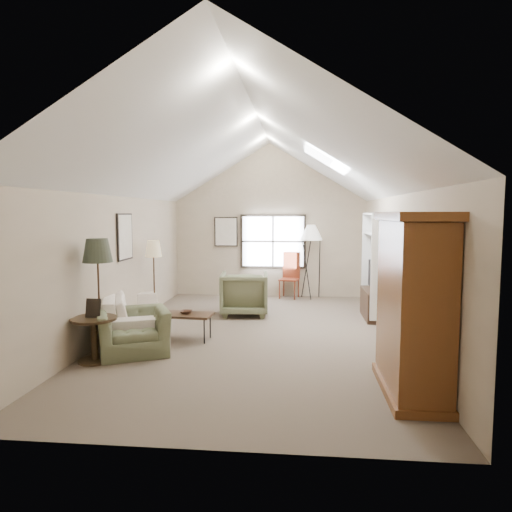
# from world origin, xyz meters

# --- Properties ---
(room_shell) EXTENTS (5.01, 8.01, 4.00)m
(room_shell) POSITION_xyz_m (0.00, 0.00, 3.21)
(room_shell) COLOR brown
(room_shell) RESTS_ON ground
(window) EXTENTS (1.72, 0.08, 1.42)m
(window) POSITION_xyz_m (0.10, 3.96, 1.45)
(window) COLOR black
(window) RESTS_ON room_shell
(skylight) EXTENTS (0.80, 1.20, 0.52)m
(skylight) POSITION_xyz_m (1.30, 0.90, 3.22)
(skylight) COLOR white
(skylight) RESTS_ON room_shell
(wall_art) EXTENTS (1.97, 3.71, 0.88)m
(wall_art) POSITION_xyz_m (-1.88, 1.94, 1.73)
(wall_art) COLOR black
(wall_art) RESTS_ON room_shell
(armoire) EXTENTS (0.60, 1.50, 2.20)m
(armoire) POSITION_xyz_m (2.18, -2.40, 1.10)
(armoire) COLOR brown
(armoire) RESTS_ON ground
(tv_alcove) EXTENTS (0.32, 1.30, 2.10)m
(tv_alcove) POSITION_xyz_m (2.34, 1.60, 1.15)
(tv_alcove) COLOR white
(tv_alcove) RESTS_ON ground
(media_console) EXTENTS (0.34, 1.18, 0.60)m
(media_console) POSITION_xyz_m (2.32, 1.60, 0.30)
(media_console) COLOR #382316
(media_console) RESTS_ON ground
(tv_panel) EXTENTS (0.05, 0.90, 0.55)m
(tv_panel) POSITION_xyz_m (2.32, 1.60, 0.92)
(tv_panel) COLOR black
(tv_panel) RESTS_ON media_console
(sofa) EXTENTS (1.97, 2.85, 0.78)m
(sofa) POSITION_xyz_m (-2.20, -0.06, 0.39)
(sofa) COLOR white
(sofa) RESTS_ON ground
(armchair_near) EXTENTS (1.36, 1.30, 0.69)m
(armchair_near) POSITION_xyz_m (-1.78, -1.21, 0.35)
(armchair_near) COLOR #5D6748
(armchair_near) RESTS_ON ground
(armchair_far) EXTENTS (1.08, 1.11, 0.93)m
(armchair_far) POSITION_xyz_m (-0.38, 1.66, 0.46)
(armchair_far) COLOR #6C6F4E
(armchair_far) RESTS_ON ground
(coffee_table) EXTENTS (0.94, 0.58, 0.46)m
(coffee_table) POSITION_xyz_m (-1.14, -0.38, 0.23)
(coffee_table) COLOR #322214
(coffee_table) RESTS_ON ground
(bowl) EXTENTS (0.23, 0.23, 0.05)m
(bowl) POSITION_xyz_m (-1.14, -0.38, 0.49)
(bowl) COLOR #321C14
(bowl) RESTS_ON coffee_table
(side_table) EXTENTS (0.87, 0.87, 0.67)m
(side_table) POSITION_xyz_m (-2.20, -1.66, 0.33)
(side_table) COLOR #362616
(side_table) RESTS_ON ground
(side_chair) EXTENTS (0.55, 0.55, 1.18)m
(side_chair) POSITION_xyz_m (0.54, 3.70, 0.59)
(side_chair) COLOR maroon
(side_chair) RESTS_ON ground
(tripod_lamp) EXTENTS (0.59, 0.59, 1.93)m
(tripod_lamp) POSITION_xyz_m (1.09, 3.70, 0.96)
(tripod_lamp) COLOR white
(tripod_lamp) RESTS_ON ground
(dark_lamp) EXTENTS (0.58, 0.58, 1.85)m
(dark_lamp) POSITION_xyz_m (-2.20, -1.46, 0.93)
(dark_lamp) COLOR black
(dark_lamp) RESTS_ON ground
(tan_lamp) EXTENTS (0.43, 0.43, 1.66)m
(tan_lamp) POSITION_xyz_m (-2.20, 1.14, 0.83)
(tan_lamp) COLOR tan
(tan_lamp) RESTS_ON ground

